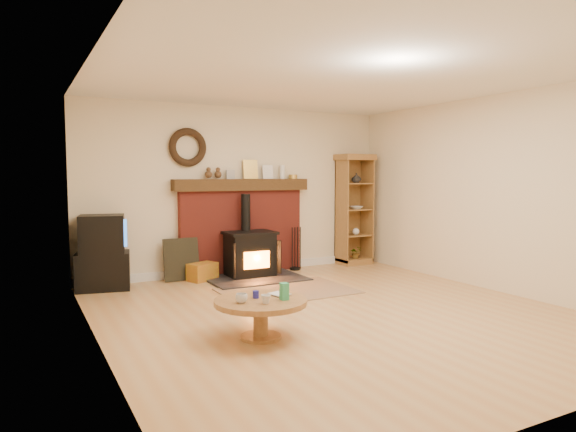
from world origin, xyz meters
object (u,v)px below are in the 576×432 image
tv_unit (103,254)px  coffee_table (261,306)px  curio_cabinet (354,209)px  wood_stove (251,255)px

tv_unit → coffee_table: size_ratio=1.15×
tv_unit → curio_cabinet: 4.19m
coffee_table → tv_unit: bearing=109.0°
wood_stove → tv_unit: size_ratio=1.39×
tv_unit → coffee_table: (1.00, -2.89, -0.18)m
wood_stove → tv_unit: bearing=174.6°
tv_unit → curio_cabinet: size_ratio=0.53×
tv_unit → coffee_table: tv_unit is taller
wood_stove → coffee_table: 2.91m
curio_cabinet → tv_unit: bearing=-178.8°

